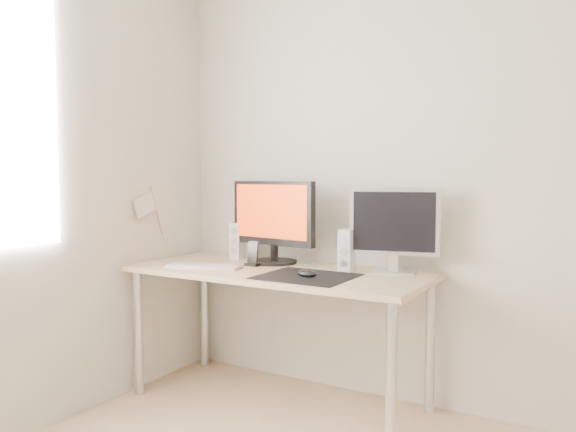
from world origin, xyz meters
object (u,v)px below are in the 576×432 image
at_px(main_monitor, 273,219).
at_px(phone_dock, 253,258).
at_px(keyboard, 204,266).
at_px(mouse, 307,274).
at_px(second_monitor, 394,226).
at_px(speaker_right, 347,250).
at_px(speaker_left, 238,241).
at_px(desk, 278,283).

relative_size(main_monitor, phone_dock, 4.06).
height_order(keyboard, phone_dock, phone_dock).
bearing_deg(main_monitor, mouse, -38.73).
bearing_deg(second_monitor, main_monitor, -177.43).
height_order(main_monitor, speaker_right, main_monitor).
xyz_separation_m(speaker_left, keyboard, (0.03, -0.36, -0.10)).
xyz_separation_m(mouse, desk, (-0.26, 0.16, -0.10)).
relative_size(second_monitor, keyboard, 1.03).
relative_size(speaker_right, keyboard, 0.50).
height_order(second_monitor, keyboard, second_monitor).
relative_size(desk, phone_dock, 11.77).
distance_m(desk, second_monitor, 0.68).
bearing_deg(second_monitor, keyboard, -159.54).
height_order(speaker_right, phone_dock, speaker_right).
bearing_deg(mouse, speaker_right, 72.69).
relative_size(mouse, phone_dock, 0.76).
distance_m(mouse, second_monitor, 0.51).
bearing_deg(second_monitor, speaker_left, 179.63).
relative_size(second_monitor, speaker_right, 2.05).
relative_size(main_monitor, speaker_left, 2.53).
xyz_separation_m(main_monitor, speaker_right, (0.47, -0.04, -0.15)).
height_order(speaker_left, keyboard, speaker_left).
bearing_deg(speaker_right, desk, -161.17).
bearing_deg(speaker_left, keyboard, -85.06).
bearing_deg(phone_dock, speaker_right, 10.28).
distance_m(desk, speaker_left, 0.48).
xyz_separation_m(second_monitor, speaker_left, (-0.98, 0.01, -0.13)).
bearing_deg(speaker_right, speaker_left, 174.20).
height_order(main_monitor, speaker_left, main_monitor).
bearing_deg(keyboard, desk, 24.07).
xyz_separation_m(mouse, keyboard, (-0.63, -0.01, -0.01)).
xyz_separation_m(speaker_right, phone_dock, (-0.52, -0.09, -0.07)).
height_order(desk, speaker_left, speaker_left).
height_order(mouse, speaker_left, speaker_left).
bearing_deg(mouse, desk, 149.05).
bearing_deg(speaker_right, phone_dock, -169.72).
height_order(mouse, second_monitor, second_monitor).
relative_size(main_monitor, second_monitor, 1.23).
bearing_deg(speaker_right, keyboard, -158.41).
distance_m(desk, speaker_right, 0.41).
distance_m(speaker_right, phone_dock, 0.53).
bearing_deg(desk, second_monitor, 18.03).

